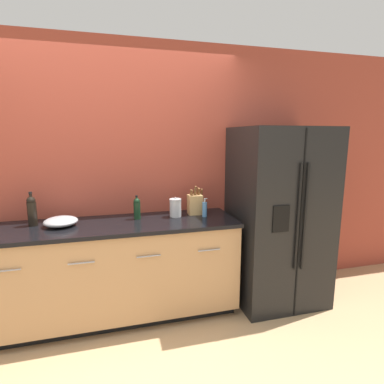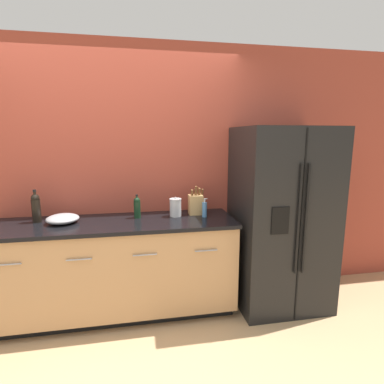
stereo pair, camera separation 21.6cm
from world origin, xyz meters
name	(u,v)px [view 2 (the right image)]	position (x,y,z in m)	size (l,w,h in m)	color
ground_plane	(114,371)	(0.00, 0.00, 0.00)	(14.00, 14.00, 0.00)	tan
wall_back	(115,176)	(0.00, 1.09, 1.30)	(10.00, 0.05, 2.60)	#993D2D
counter_unit	(116,268)	(-0.01, 0.74, 0.47)	(2.23, 0.64, 0.92)	black
refrigerator	(281,218)	(1.61, 0.68, 0.89)	(0.89, 0.77, 1.78)	black
knife_block	(196,204)	(0.78, 0.86, 1.03)	(0.15, 0.12, 0.29)	tan
wine_bottle	(36,207)	(-0.69, 0.85, 1.06)	(0.08, 0.08, 0.30)	black
soap_dispenser	(204,209)	(0.84, 0.74, 1.00)	(0.05, 0.05, 0.18)	#4C7FB2
oil_bottle	(137,207)	(0.21, 0.83, 1.03)	(0.06, 0.06, 0.23)	black
steel_canister	(175,207)	(0.57, 0.82, 1.01)	(0.12, 0.12, 0.19)	#B7B7BA
mixing_bowl	(63,219)	(-0.46, 0.77, 0.96)	(0.28, 0.28, 0.08)	#A3A3A5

